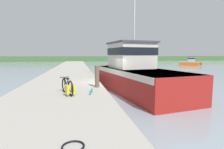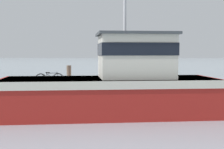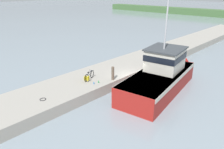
# 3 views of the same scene
# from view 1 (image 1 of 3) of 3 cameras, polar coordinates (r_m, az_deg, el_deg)

# --- Properties ---
(ground_plane) EXTENTS (320.00, 320.00, 0.00)m
(ground_plane) POSITION_cam_1_polar(r_m,az_deg,el_deg) (12.22, -1.04, -6.65)
(ground_plane) COLOR #84939E
(dock_pier) EXTENTS (4.82, 80.00, 0.93)m
(dock_pier) POSITION_cam_1_polar(r_m,az_deg,el_deg) (11.99, -15.49, -4.88)
(dock_pier) COLOR #A39E93
(dock_pier) RESTS_ON ground_plane
(far_shoreline) EXTENTS (180.00, 5.00, 2.17)m
(far_shoreline) POSITION_cam_1_polar(r_m,az_deg,el_deg) (81.90, 12.01, 5.13)
(far_shoreline) COLOR #426638
(far_shoreline) RESTS_ON ground_plane
(fishing_boat_main) EXTENTS (5.01, 11.73, 10.87)m
(fishing_boat_main) POSITION_cam_1_polar(r_m,az_deg,el_deg) (13.59, 7.35, 0.72)
(fishing_boat_main) COLOR maroon
(fishing_boat_main) RESTS_ON ground_plane
(boat_orange_near) EXTENTS (4.80, 4.53, 2.27)m
(boat_orange_near) POSITION_cam_1_polar(r_m,az_deg,el_deg) (49.28, 24.14, 3.68)
(boat_orange_near) COLOR orange
(boat_orange_near) RESTS_ON ground_plane
(bicycle_touring) EXTENTS (0.77, 1.65, 0.77)m
(bicycle_touring) POSITION_cam_1_polar(r_m,az_deg,el_deg) (8.37, -14.13, -4.00)
(bicycle_touring) COLOR black
(bicycle_touring) RESTS_ON dock_pier
(mooring_post) EXTENTS (0.25, 0.25, 1.24)m
(mooring_post) POSITION_cam_1_polar(r_m,az_deg,el_deg) (9.98, -4.89, -0.63)
(mooring_post) COLOR brown
(mooring_post) RESTS_ON dock_pier
(hose_coil) EXTENTS (0.47, 0.47, 0.04)m
(hose_coil) POSITION_cam_1_polar(r_m,az_deg,el_deg) (3.86, -12.60, -21.95)
(hose_coil) COLOR black
(hose_coil) RESTS_ON dock_pier
(water_bottle_by_bike) EXTENTS (0.08, 0.08, 0.20)m
(water_bottle_by_bike) POSITION_cam_1_polar(r_m,az_deg,el_deg) (8.64, -6.58, -5.24)
(water_bottle_by_bike) COLOR green
(water_bottle_by_bike) RESTS_ON dock_pier
(water_bottle_on_curb) EXTENTS (0.07, 0.07, 0.20)m
(water_bottle_on_curb) POSITION_cam_1_polar(r_m,az_deg,el_deg) (8.18, -7.06, -5.93)
(water_bottle_on_curb) COLOR blue
(water_bottle_on_curb) RESTS_ON dock_pier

